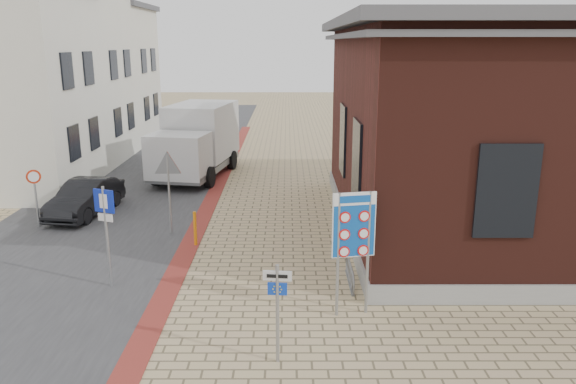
# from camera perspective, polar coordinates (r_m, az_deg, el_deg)

# --- Properties ---
(ground) EXTENTS (120.00, 120.00, 0.00)m
(ground) POSITION_cam_1_polar(r_m,az_deg,el_deg) (12.86, -4.76, -13.23)
(ground) COLOR tan
(ground) RESTS_ON ground
(road_strip) EXTENTS (7.00, 60.00, 0.02)m
(road_strip) POSITION_cam_1_polar(r_m,az_deg,el_deg) (27.76, -13.68, 1.94)
(road_strip) COLOR #38383A
(road_strip) RESTS_ON ground
(curb_strip) EXTENTS (0.60, 40.00, 0.02)m
(curb_strip) POSITION_cam_1_polar(r_m,az_deg,el_deg) (22.34, -7.86, -0.89)
(curb_strip) COLOR maroon
(curb_strip) RESTS_ON ground
(brick_building) EXTENTS (13.00, 13.00, 6.80)m
(brick_building) POSITION_cam_1_polar(r_m,az_deg,el_deg) (20.12, 23.41, 6.38)
(brick_building) COLOR gray
(brick_building) RESTS_ON ground
(townhouse_mid) EXTENTS (7.40, 6.40, 9.10)m
(townhouse_mid) POSITION_cam_1_polar(r_m,az_deg,el_deg) (31.70, -22.82, 11.12)
(townhouse_mid) COLOR silver
(townhouse_mid) RESTS_ON ground
(townhouse_far) EXTENTS (7.40, 6.40, 8.30)m
(townhouse_far) POSITION_cam_1_polar(r_m,az_deg,el_deg) (37.33, -19.25, 11.24)
(townhouse_far) COLOR silver
(townhouse_far) RESTS_ON ground
(bike_rack) EXTENTS (0.08, 1.80, 0.60)m
(bike_rack) POSITION_cam_1_polar(r_m,az_deg,el_deg) (14.78, 6.31, -8.25)
(bike_rack) COLOR slate
(bike_rack) RESTS_ON ground
(sedan) EXTENTS (1.89, 3.99, 1.26)m
(sedan) POSITION_cam_1_polar(r_m,az_deg,el_deg) (21.55, -19.89, -0.55)
(sedan) COLOR black
(sedan) RESTS_ON ground
(box_truck) EXTENTS (3.50, 6.59, 3.28)m
(box_truck) POSITION_cam_1_polar(r_m,az_deg,el_deg) (26.37, -9.27, 5.23)
(box_truck) COLOR slate
(box_truck) RESTS_ON ground
(border_sign) EXTENTS (0.98, 0.23, 2.91)m
(border_sign) POSITION_cam_1_polar(r_m,az_deg,el_deg) (12.53, 6.71, -3.62)
(border_sign) COLOR gray
(border_sign) RESTS_ON ground
(essen_sign) EXTENTS (0.55, 0.10, 2.03)m
(essen_sign) POSITION_cam_1_polar(r_m,az_deg,el_deg) (10.89, -1.08, -10.91)
(essen_sign) COLOR gray
(essen_sign) RESTS_ON ground
(parking_sign) EXTENTS (0.56, 0.26, 2.66)m
(parking_sign) POSITION_cam_1_polar(r_m,az_deg,el_deg) (14.67, -18.05, -2.61)
(parking_sign) COLOR gray
(parking_sign) RESTS_ON ground
(yield_sign) EXTENTS (0.96, 0.08, 2.71)m
(yield_sign) POSITION_cam_1_polar(r_m,az_deg,el_deg) (18.14, -12.10, 1.96)
(yield_sign) COLOR gray
(yield_sign) RESTS_ON ground
(speed_sign) EXTENTS (0.44, 0.22, 2.00)m
(speed_sign) POSITION_cam_1_polar(r_m,az_deg,el_deg) (20.51, -24.30, 0.20)
(speed_sign) COLOR gray
(speed_sign) RESTS_ON ground
(bollard) EXTENTS (0.10, 0.10, 1.09)m
(bollard) POSITION_cam_1_polar(r_m,az_deg,el_deg) (17.43, -9.42, -3.71)
(bollard) COLOR orange
(bollard) RESTS_ON ground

